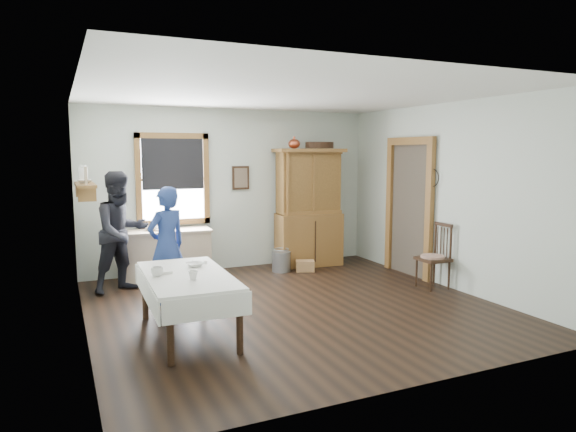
{
  "coord_description": "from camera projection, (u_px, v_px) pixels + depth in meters",
  "views": [
    {
      "loc": [
        -2.71,
        -5.84,
        1.98
      ],
      "look_at": [
        0.06,
        0.3,
        1.14
      ],
      "focal_mm": 32.0,
      "sensor_mm": 36.0,
      "label": 1
    }
  ],
  "objects": [
    {
      "name": "china_hutch",
      "position": [
        309.0,
        207.0,
        8.97
      ],
      "size": [
        1.24,
        0.66,
        2.04
      ],
      "primitive_type": "cube",
      "rotation": [
        0.0,
        0.0,
        -0.08
      ],
      "color": "brown",
      "rests_on": "room"
    },
    {
      "name": "wall_shelf",
      "position": [
        85.0,
        183.0,
        6.86
      ],
      "size": [
        0.24,
        1.0,
        0.44
      ],
      "color": "brown",
      "rests_on": "room"
    },
    {
      "name": "spindle_chair",
      "position": [
        433.0,
        256.0,
        7.49
      ],
      "size": [
        0.44,
        0.44,
        0.96
      ],
      "primitive_type": "cube",
      "rotation": [
        0.0,
        0.0,
        -0.0
      ],
      "color": "#351E12",
      "rests_on": "room"
    },
    {
      "name": "table_cup_b",
      "position": [
        193.0,
        275.0,
        5.27
      ],
      "size": [
        0.13,
        0.13,
        0.09
      ],
      "primitive_type": "imported",
      "rotation": [
        0.0,
        0.0,
        -0.41
      ],
      "color": "silver",
      "rests_on": "dining_table"
    },
    {
      "name": "pail",
      "position": [
        281.0,
        261.0,
        8.57
      ],
      "size": [
        0.41,
        0.41,
        0.34
      ],
      "primitive_type": "cube",
      "rotation": [
        0.0,
        0.0,
        0.42
      ],
      "color": "gray",
      "rests_on": "room"
    },
    {
      "name": "counter_bowl",
      "position": [
        152.0,
        228.0,
        7.98
      ],
      "size": [
        0.25,
        0.25,
        0.06
      ],
      "primitive_type": "imported",
      "rotation": [
        0.0,
        0.0,
        0.25
      ],
      "color": "silver",
      "rests_on": "work_counter"
    },
    {
      "name": "table_cup_a",
      "position": [
        157.0,
        272.0,
        5.41
      ],
      "size": [
        0.14,
        0.14,
        0.1
      ],
      "primitive_type": "imported",
      "rotation": [
        0.0,
        0.0,
        0.14
      ],
      "color": "silver",
      "rests_on": "dining_table"
    },
    {
      "name": "counter_book",
      "position": [
        154.0,
        230.0,
        7.96
      ],
      "size": [
        0.16,
        0.22,
        0.02
      ],
      "primitive_type": "imported",
      "rotation": [
        0.0,
        0.0,
        -0.03
      ],
      "color": "brown",
      "rests_on": "work_counter"
    },
    {
      "name": "dining_table",
      "position": [
        188.0,
        304.0,
        5.56
      ],
      "size": [
        0.94,
        1.72,
        0.68
      ],
      "primitive_type": "cube",
      "rotation": [
        0.0,
        0.0,
        -0.03
      ],
      "color": "white",
      "rests_on": "room"
    },
    {
      "name": "window",
      "position": [
        173.0,
        175.0,
        8.25
      ],
      "size": [
        1.18,
        0.07,
        1.48
      ],
      "color": "white",
      "rests_on": "room"
    },
    {
      "name": "wicker_basket",
      "position": [
        305.0,
        266.0,
        8.6
      ],
      "size": [
        0.36,
        0.32,
        0.18
      ],
      "primitive_type": "cube",
      "rotation": [
        0.0,
        0.0,
        -0.39
      ],
      "color": "tan",
      "rests_on": "room"
    },
    {
      "name": "doorway",
      "position": [
        409.0,
        203.0,
        8.26
      ],
      "size": [
        0.09,
        1.14,
        2.22
      ],
      "color": "#463D32",
      "rests_on": "room"
    },
    {
      "name": "room",
      "position": [
        293.0,
        203.0,
        6.47
      ],
      "size": [
        5.01,
        5.01,
        2.7
      ],
      "color": "black",
      "rests_on": "ground"
    },
    {
      "name": "rug_beater",
      "position": [
        433.0,
        170.0,
        7.69
      ],
      "size": [
        0.01,
        0.27,
        0.27
      ],
      "primitive_type": "torus",
      "rotation": [
        0.0,
        1.57,
        0.0
      ],
      "color": "black",
      "rests_on": "room"
    },
    {
      "name": "framed_picture",
      "position": [
        241.0,
        178.0,
        8.73
      ],
      "size": [
        0.3,
        0.04,
        0.4
      ],
      "primitive_type": "cube",
      "color": "#351E12",
      "rests_on": "room"
    },
    {
      "name": "table_bowl",
      "position": [
        195.0,
        264.0,
        5.88
      ],
      "size": [
        0.26,
        0.26,
        0.05
      ],
      "primitive_type": "imported",
      "rotation": [
        0.0,
        0.0,
        0.23
      ],
      "color": "silver",
      "rests_on": "dining_table"
    },
    {
      "name": "figure_dark",
      "position": [
        122.0,
        236.0,
        7.28
      ],
      "size": [
        0.95,
        0.87,
        1.59
      ],
      "primitive_type": "imported",
      "rotation": [
        0.0,
        0.0,
        0.42
      ],
      "color": "black",
      "rests_on": "room"
    },
    {
      "name": "shelf_bowl",
      "position": [
        85.0,
        181.0,
        6.87
      ],
      "size": [
        0.22,
        0.22,
        0.05
      ],
      "primitive_type": "imported",
      "color": "silver",
      "rests_on": "wall_shelf"
    },
    {
      "name": "woman_blue",
      "position": [
        167.0,
        250.0,
        6.7
      ],
      "size": [
        0.62,
        0.53,
        1.43
      ],
      "primitive_type": "imported",
      "rotation": [
        0.0,
        0.0,
        3.57
      ],
      "color": "navy",
      "rests_on": "room"
    },
    {
      "name": "work_counter",
      "position": [
        168.0,
        254.0,
        8.07
      ],
      "size": [
        1.38,
        0.6,
        0.77
      ],
      "primitive_type": "cube",
      "rotation": [
        0.0,
        0.0,
        -0.07
      ],
      "color": "tan",
      "rests_on": "room"
    }
  ]
}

